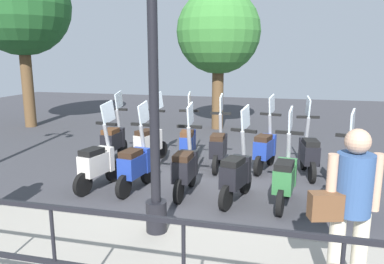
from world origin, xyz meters
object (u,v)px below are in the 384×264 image
(pedestrian_with_bag, at_px, (350,202))
(scooter_far_0, at_px, (309,152))
(scooter_near_1, at_px, (285,177))
(tree_large, at_px, (21,6))
(scooter_near_3, at_px, (185,167))
(scooter_far_3, at_px, (188,142))
(lamp_post_near, at_px, (154,92))
(tree_distant, at_px, (219,33))
(scooter_far_2, at_px, (218,146))
(scooter_near_2, at_px, (236,173))
(scooter_near_5, at_px, (98,162))
(scooter_far_1, at_px, (265,147))
(scooter_near_4, at_px, (135,164))
(scooter_far_4, at_px, (149,141))
(scooter_near_0, at_px, (345,182))
(scooter_far_5, at_px, (114,140))

(pedestrian_with_bag, height_order, scooter_far_0, pedestrian_with_bag)
(scooter_near_1, bearing_deg, tree_large, 67.18)
(scooter_near_3, bearing_deg, scooter_far_3, 13.68)
(lamp_post_near, height_order, scooter_far_3, lamp_post_near)
(scooter_far_3, bearing_deg, tree_distant, -7.26)
(scooter_far_0, distance_m, scooter_far_2, 1.79)
(tree_large, bearing_deg, scooter_near_2, -122.74)
(scooter_near_5, bearing_deg, pedestrian_with_bag, -110.19)
(scooter_near_1, bearing_deg, scooter_far_0, -7.76)
(scooter_far_1, distance_m, scooter_far_3, 1.66)
(lamp_post_near, xyz_separation_m, scooter_near_4, (1.66, 0.96, -1.44))
(scooter_near_3, relative_size, scooter_far_2, 1.00)
(pedestrian_with_bag, bearing_deg, scooter_near_3, 24.51)
(scooter_far_3, xyz_separation_m, scooter_far_4, (-0.12, 0.84, 0.00))
(scooter_near_0, distance_m, scooter_far_1, 2.24)
(tree_distant, bearing_deg, scooter_far_1, -157.14)
(scooter_far_0, bearing_deg, scooter_far_5, 81.25)
(scooter_far_2, relative_size, scooter_far_3, 1.00)
(lamp_post_near, height_order, scooter_near_3, lamp_post_near)
(scooter_near_2, bearing_deg, scooter_near_1, -74.66)
(lamp_post_near, bearing_deg, scooter_far_4, 21.73)
(scooter_near_4, distance_m, scooter_far_5, 2.01)
(tree_large, bearing_deg, tree_distant, -79.23)
(scooter_near_1, bearing_deg, scooter_far_1, 19.92)
(tree_distant, distance_m, scooter_near_1, 6.77)
(scooter_far_1, distance_m, scooter_far_4, 2.49)
(scooter_far_3, relative_size, scooter_far_4, 1.00)
(tree_large, bearing_deg, scooter_near_3, -125.50)
(scooter_near_4, xyz_separation_m, scooter_far_3, (1.80, -0.47, 0.00))
(scooter_near_0, xyz_separation_m, scooter_far_3, (1.91, 2.93, 0.00))
(lamp_post_near, bearing_deg, scooter_near_4, 30.13)
(tree_distant, xyz_separation_m, scooter_near_5, (-5.91, 1.08, -2.51))
(scooter_far_0, relative_size, scooter_far_4, 1.00)
(pedestrian_with_bag, relative_size, scooter_near_5, 1.03)
(scooter_far_1, bearing_deg, scooter_near_1, -153.20)
(lamp_post_near, relative_size, tree_large, 0.75)
(scooter_near_0, xyz_separation_m, scooter_far_0, (1.67, 0.43, 0.00))
(tree_distant, height_order, scooter_near_1, tree_distant)
(scooter_near_2, xyz_separation_m, scooter_near_3, (0.10, 0.88, 0.00))
(lamp_post_near, xyz_separation_m, scooter_far_3, (3.46, 0.49, -1.44))
(scooter_near_3, xyz_separation_m, scooter_near_5, (-0.09, 1.57, 0.00))
(tree_large, distance_m, scooter_near_1, 10.03)
(scooter_near_0, relative_size, scooter_far_1, 1.00)
(tree_large, height_order, scooter_near_2, tree_large)
(scooter_far_3, bearing_deg, scooter_near_4, 156.88)
(scooter_near_3, height_order, scooter_far_5, same)
(scooter_near_0, relative_size, scooter_far_0, 1.00)
(lamp_post_near, relative_size, scooter_far_1, 2.62)
(pedestrian_with_bag, distance_m, tree_distant, 8.95)
(tree_large, distance_m, scooter_far_1, 8.95)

